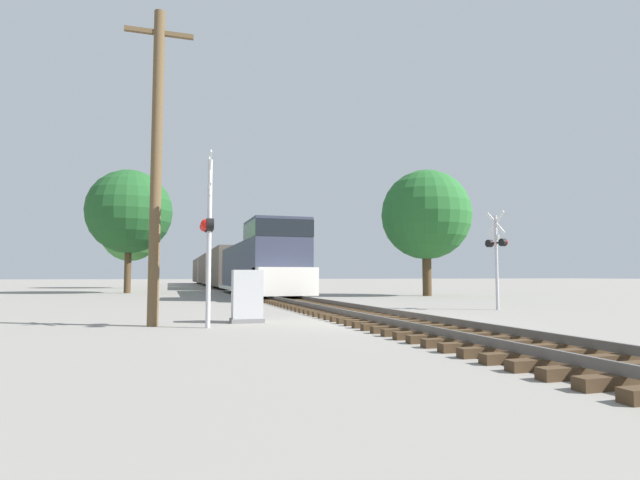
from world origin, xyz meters
The scene contains 10 objects.
ground_plane centered at (0.00, 0.00, 0.00)m, with size 400.00×400.00×0.00m, color gray.
rail_track_bed centered at (0.00, 0.00, 0.14)m, with size 2.60×160.00×0.31m.
freight_train centered at (0.00, 45.74, 2.09)m, with size 3.16×69.66×4.43m.
crossing_signal_near centered at (-4.83, -0.37, 2.52)m, with size 0.34×1.00×4.48m.
crossing_signal_far centered at (6.51, 3.25, 2.35)m, with size 0.45×1.01×3.84m.
relay_cabinet centered at (-3.63, 0.80, 0.73)m, with size 0.92×0.57×1.48m.
utility_pole centered at (-6.14, 0.49, 4.39)m, with size 1.80×0.29×8.52m.
tree_far_right centered at (10.59, 16.12, 5.36)m, with size 5.95×5.95×8.36m.
tree_mid_background centered at (-8.74, 27.38, 6.24)m, with size 6.43×6.43×9.47m.
tree_deep_background centered at (-9.75, 44.25, 5.99)m, with size 6.18×6.18×9.09m.
Camera 1 is at (-5.79, -13.36, 1.31)m, focal length 28.00 mm.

